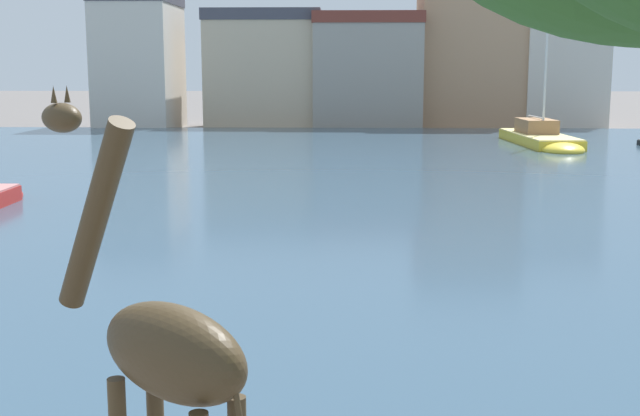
% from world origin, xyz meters
% --- Properties ---
extents(harbor_water, '(80.49, 46.49, 0.36)m').
position_xyz_m(harbor_water, '(0.00, 30.45, 0.18)').
color(harbor_water, '#334C60').
rests_on(harbor_water, ground).
extents(giraffe_statue, '(2.11, 1.82, 4.27)m').
position_xyz_m(giraffe_statue, '(-1.91, 4.37, 2.18)').
color(giraffe_statue, '#42331E').
rests_on(giraffe_statue, ground).
extents(sailboat_yellow, '(2.80, 9.49, 8.21)m').
position_xyz_m(sailboat_yellow, '(9.81, 41.72, 0.57)').
color(sailboat_yellow, gold).
rests_on(sailboat_yellow, ground).
extents(townhouse_narrow_midrow, '(5.23, 7.52, 9.48)m').
position_xyz_m(townhouse_narrow_midrow, '(-15.13, 56.80, 4.76)').
color(townhouse_narrow_midrow, beige).
rests_on(townhouse_narrow_midrow, ground).
extents(townhouse_corner_house, '(8.22, 7.20, 8.38)m').
position_xyz_m(townhouse_corner_house, '(-6.41, 58.71, 4.20)').
color(townhouse_corner_house, '#C6B293').
rests_on(townhouse_corner_house, ground).
extents(townhouse_wide_warehouse, '(7.66, 7.17, 8.14)m').
position_xyz_m(townhouse_wide_warehouse, '(0.96, 58.08, 4.08)').
color(townhouse_wide_warehouse, gray).
rests_on(townhouse_wide_warehouse, ground).
extents(townhouse_tall_gabled, '(7.58, 6.37, 12.56)m').
position_xyz_m(townhouse_tall_gabled, '(8.52, 59.47, 6.29)').
color(townhouse_tall_gabled, tan).
rests_on(townhouse_tall_gabled, ground).
extents(townhouse_end_terrace, '(5.82, 7.05, 10.20)m').
position_xyz_m(townhouse_end_terrace, '(14.92, 59.61, 5.11)').
color(townhouse_end_terrace, beige).
rests_on(townhouse_end_terrace, ground).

